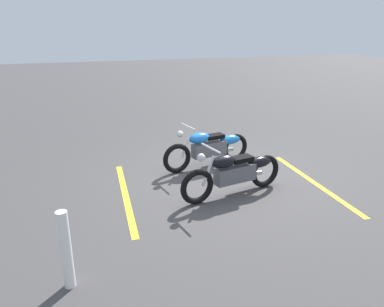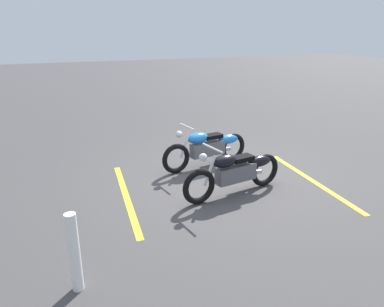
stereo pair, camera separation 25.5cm
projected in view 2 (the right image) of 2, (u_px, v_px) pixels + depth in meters
name	position (u px, v px, depth m)	size (l,w,h in m)	color
ground_plane	(223.00, 178.00, 7.86)	(60.00, 60.00, 0.00)	#474444
motorcycle_bright_foreground	(208.00, 147.00, 8.40)	(2.22, 0.70, 1.04)	black
motorcycle_dark_foreground	(236.00, 171.00, 6.99)	(2.22, 0.69, 1.04)	black
bollard_post	(74.00, 253.00, 4.36)	(0.14, 0.14, 1.04)	white
parking_stripe_near	(312.00, 181.00, 7.72)	(3.20, 0.12, 0.01)	yellow
parking_stripe_mid	(126.00, 197.00, 6.99)	(3.20, 0.12, 0.01)	yellow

